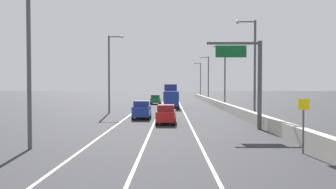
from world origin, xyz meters
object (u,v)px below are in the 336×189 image
object	(u,v)px
lamp_post_right_second	(253,63)
car_red_2	(166,114)
car_blue_1	(142,110)
overhead_sign_gantry	(251,74)
lamp_post_left_near	(33,46)
lamp_post_right_fourth	(207,76)
lamp_post_right_third	(223,72)
lamp_post_right_fifth	(200,78)
lamp_post_left_mid	(111,69)
speed_advisory_sign	(303,122)
box_truck	(171,97)
car_green_0	(156,99)

from	to	relation	value
lamp_post_right_second	car_red_2	bearing A→B (deg)	-165.77
lamp_post_right_second	car_blue_1	size ratio (longest dim) A/B	2.56
overhead_sign_gantry	lamp_post_left_near	world-z (taller)	lamp_post_left_near
lamp_post_right_second	lamp_post_right_fourth	bearing A→B (deg)	89.92
overhead_sign_gantry	car_blue_1	bearing A→B (deg)	138.89
lamp_post_left_near	lamp_post_right_third	bearing A→B (deg)	64.76
lamp_post_right_fifth	car_blue_1	distance (m)	61.59
lamp_post_right_third	lamp_post_right_fourth	size ratio (longest dim) A/B	1.00
lamp_post_right_third	lamp_post_left_mid	xyz separation A→B (m)	(-17.01, -10.74, 0.00)
overhead_sign_gantry	lamp_post_right_third	xyz separation A→B (m)	(2.08, 27.15, 1.30)
lamp_post_right_fourth	car_red_2	bearing A→B (deg)	-101.53
car_blue_1	speed_advisory_sign	bearing A→B (deg)	-60.54
lamp_post_right_fourth	lamp_post_left_near	distance (m)	59.12
lamp_post_right_third	car_blue_1	distance (m)	22.59
lamp_post_right_fifth	lamp_post_left_mid	world-z (taller)	same
lamp_post_right_fourth	lamp_post_left_near	size ratio (longest dim) A/B	1.00
speed_advisory_sign	lamp_post_left_near	world-z (taller)	lamp_post_left_near
speed_advisory_sign	lamp_post_left_near	bearing A→B (deg)	175.81
lamp_post_right_second	lamp_post_right_third	size ratio (longest dim) A/B	1.00
lamp_post_left_mid	box_truck	bearing A→B (deg)	50.46
lamp_post_right_third	car_red_2	xyz separation A→B (m)	(-9.34, -23.19, -5.09)
lamp_post_right_fourth	lamp_post_right_third	bearing A→B (deg)	-89.07
lamp_post_right_fourth	lamp_post_right_fifth	world-z (taller)	same
overhead_sign_gantry	lamp_post_right_third	bearing A→B (deg)	85.61
lamp_post_left_near	speed_advisory_sign	bearing A→B (deg)	-4.19
lamp_post_right_second	lamp_post_right_third	xyz separation A→B (m)	(0.40, 20.92, 0.00)
car_green_0	box_truck	distance (m)	11.36
lamp_post_right_fourth	lamp_post_left_mid	bearing A→B (deg)	-117.77
lamp_post_right_third	lamp_post_right_fourth	distance (m)	20.92
lamp_post_right_second	lamp_post_right_fourth	distance (m)	41.84
overhead_sign_gantry	box_truck	bearing A→B (deg)	104.50
speed_advisory_sign	car_green_0	world-z (taller)	speed_advisory_sign
car_green_0	car_blue_1	xyz separation A→B (m)	(-0.24, -28.42, 0.07)
lamp_post_right_second	speed_advisory_sign	bearing A→B (deg)	-94.43
car_red_2	lamp_post_right_fifth	bearing A→B (deg)	82.03
lamp_post_left_mid	car_blue_1	distance (m)	10.37
lamp_post_right_fifth	speed_advisory_sign	bearing A→B (deg)	-91.02
lamp_post_right_fourth	lamp_post_left_mid	xyz separation A→B (m)	(-16.67, -31.65, 0.00)
lamp_post_right_third	lamp_post_left_near	xyz separation A→B (m)	(-16.90, -35.84, 0.00)
overhead_sign_gantry	speed_advisory_sign	distance (m)	10.25
speed_advisory_sign	lamp_post_left_mid	distance (m)	30.69
lamp_post_left_mid	car_green_0	xyz separation A→B (m)	(5.12, 20.77, -5.08)
lamp_post_right_second	lamp_post_right_fifth	xyz separation A→B (m)	(0.16, 62.76, 0.00)
car_red_2	lamp_post_left_mid	bearing A→B (deg)	121.65
speed_advisory_sign	lamp_post_right_second	xyz separation A→B (m)	(1.24, 16.04, 4.27)
lamp_post_right_second	box_truck	xyz separation A→B (m)	(-8.48, 20.03, -4.24)
lamp_post_right_fourth	car_red_2	xyz separation A→B (m)	(-9.00, -44.10, -5.09)
lamp_post_right_fifth	lamp_post_left_mid	distance (m)	55.19
lamp_post_right_second	lamp_post_right_fourth	world-z (taller)	same
car_blue_1	box_truck	distance (m)	17.82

